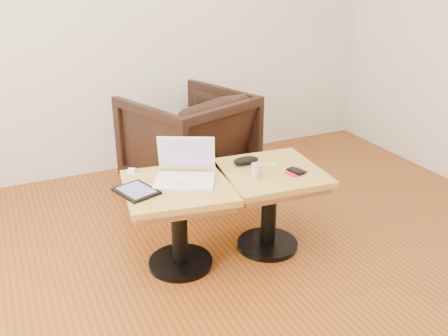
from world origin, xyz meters
name	(u,v)px	position (x,y,z in m)	size (l,w,h in m)	color
room_shell	(276,59)	(0.00, 0.00, 1.35)	(4.52, 4.52, 2.71)	#6A2F0E
side_table_left	(178,206)	(-0.28, 0.58, 0.41)	(0.69, 0.69, 0.55)	black
side_table_right	(270,190)	(0.31, 0.54, 0.41)	(0.65, 0.65, 0.55)	black
laptop	(185,172)	(-0.22, 0.63, 0.60)	(0.43, 0.41, 0.24)	white
tablet	(136,191)	(-0.53, 0.58, 0.56)	(0.25, 0.28, 0.02)	black
charging_adapter	(131,171)	(-0.48, 0.85, 0.56)	(0.04, 0.04, 0.03)	white
glasses_case	(246,161)	(0.21, 0.68, 0.58)	(0.17, 0.07, 0.05)	black
striped_cup	(257,171)	(0.18, 0.48, 0.59)	(0.07, 0.07, 0.08)	#C33949
earbuds_tangle	(272,164)	(0.36, 0.60, 0.56)	(0.07, 0.06, 0.01)	white
phone_on_sleeve	(296,171)	(0.43, 0.44, 0.56)	(0.14, 0.12, 0.02)	#AA122A
armchair	(188,141)	(0.19, 1.64, 0.39)	(0.84, 0.87, 0.79)	black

